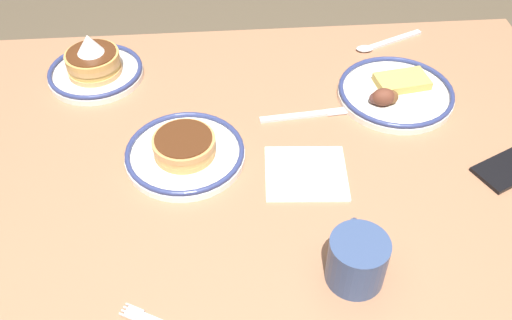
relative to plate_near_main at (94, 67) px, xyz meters
The scene contains 9 objects.
dining_table 0.46m from the plate_near_main, 141.56° to the left, with size 1.32×0.89×0.72m.
plate_near_main is the anchor object (origin of this frame).
plate_center_pancakes 0.66m from the plate_near_main, 168.91° to the left, with size 0.25×0.25×0.05m.
plate_far_companion 0.34m from the plate_near_main, 126.34° to the left, with size 0.23×0.23×0.05m.
coffee_mug 0.73m from the plate_near_main, 129.64° to the left, with size 0.09×0.12×0.09m.
cell_phone 0.88m from the plate_near_main, 156.39° to the left, with size 0.14×0.07×0.01m, color black.
paper_napkin 0.54m from the plate_near_main, 141.51° to the left, with size 0.15×0.14×0.00m, color white.
butter_knife 0.50m from the plate_near_main, 160.01° to the left, with size 0.23×0.04×0.01m.
tea_spoon 0.67m from the plate_near_main, behind, with size 0.17×0.09×0.01m.
Camera 1 is at (0.08, 0.78, 1.48)m, focal length 39.92 mm.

